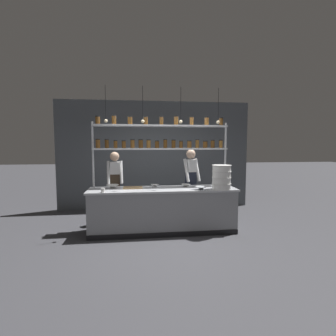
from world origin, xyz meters
The scene contains 14 objects.
ground_plane centered at (0.00, 0.00, 0.00)m, with size 40.00×40.00×0.00m, color #3D3D42.
back_wall centered at (0.00, 2.14, 1.53)m, with size 5.47×0.12×3.06m, color #4C5156.
prep_counter centered at (0.00, 0.00, 0.46)m, with size 3.07×0.76×0.92m.
spice_shelf_unit centered at (-0.01, 0.33, 1.94)m, with size 2.96×0.28×2.46m.
chef_left centered at (-1.04, 0.76, 0.96)m, with size 0.38×0.31×1.67m.
chef_center centered at (0.74, 0.69, 1.00)m, with size 0.41×0.35×1.72m.
container_stack centered at (1.18, -0.25, 1.17)m, with size 0.39×0.39×0.50m.
cutting_board centered at (-0.62, 0.11, 0.93)m, with size 0.40×0.26×0.02m.
prep_bowl_near_left centered at (-1.05, 0.16, 0.96)m, with size 0.27×0.27×0.07m.
prep_bowl_center_front centered at (0.52, 0.16, 0.95)m, with size 0.21×0.21×0.06m.
prep_bowl_center_back centered at (0.75, -0.25, 0.95)m, with size 0.23×0.23×0.06m.
prep_bowl_near_right centered at (-0.15, 0.25, 0.94)m, with size 0.18×0.18×0.05m.
serving_cup_front centered at (-1.19, -0.30, 0.96)m, with size 0.07×0.07×0.08m.
pendant_light_row centered at (0.00, 0.00, 2.34)m, with size 2.37×0.07×0.74m.
Camera 1 is at (-0.57, -5.38, 1.84)m, focal length 28.00 mm.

